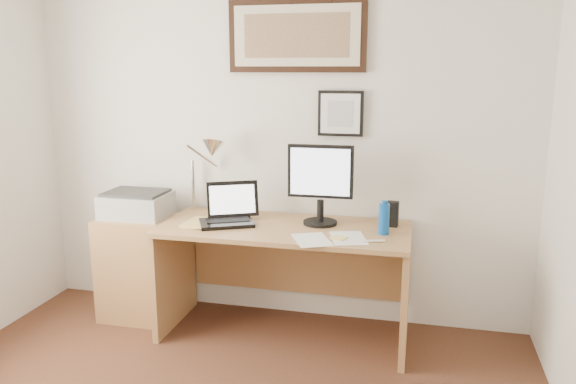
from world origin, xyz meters
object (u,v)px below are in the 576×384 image
(book, at_px, (187,222))
(lcd_monitor, at_px, (320,181))
(desk, at_px, (287,257))
(side_cabinet, at_px, (139,267))
(printer, at_px, (137,204))
(laptop, at_px, (229,214))
(water_bottle, at_px, (384,219))

(book, xyz_separation_m, lcd_monitor, (0.85, 0.17, 0.28))
(book, bearing_deg, desk, 13.63)
(side_cabinet, xyz_separation_m, lcd_monitor, (1.28, 0.05, 0.68))
(lcd_monitor, height_order, printer, lcd_monitor)
(lcd_monitor, bearing_deg, laptop, -170.29)
(lcd_monitor, bearing_deg, book, -168.60)
(side_cabinet, relative_size, laptop, 1.71)
(side_cabinet, bearing_deg, printer, 108.46)
(desk, distance_m, printer, 1.12)
(lcd_monitor, xyz_separation_m, printer, (-1.29, -0.02, -0.22))
(desk, distance_m, laptop, 0.48)
(side_cabinet, height_order, printer, printer)
(water_bottle, bearing_deg, desk, 170.27)
(water_bottle, xyz_separation_m, desk, (-0.63, 0.11, -0.33))
(desk, relative_size, lcd_monitor, 3.08)
(desk, bearing_deg, book, -166.37)
(water_bottle, relative_size, desk, 0.12)
(water_bottle, bearing_deg, side_cabinet, 177.54)
(side_cabinet, xyz_separation_m, book, (0.43, -0.12, 0.39))
(book, distance_m, printer, 0.47)
(side_cabinet, xyz_separation_m, water_bottle, (1.70, -0.07, 0.48))
(water_bottle, bearing_deg, laptop, 178.61)
(printer, bearing_deg, water_bottle, -3.47)
(laptop, xyz_separation_m, printer, (-0.71, 0.08, 0.01))
(printer, bearing_deg, book, -18.71)
(water_bottle, relative_size, lcd_monitor, 0.36)
(desk, xyz_separation_m, laptop, (-0.38, -0.08, 0.29))
(book, distance_m, laptop, 0.28)
(book, bearing_deg, lcd_monitor, 11.40)
(water_bottle, distance_m, desk, 0.72)
(water_bottle, height_order, desk, water_bottle)
(water_bottle, xyz_separation_m, printer, (-1.71, 0.10, -0.03))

